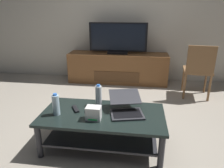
{
  "coord_description": "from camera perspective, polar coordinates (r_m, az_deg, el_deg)",
  "views": [
    {
      "loc": [
        0.31,
        -2.21,
        1.42
      ],
      "look_at": [
        -0.02,
        0.19,
        0.54
      ],
      "focal_mm": 33.11,
      "sensor_mm": 36.0,
      "label": 1
    }
  ],
  "objects": [
    {
      "name": "dining_chair",
      "position": [
        3.65,
        22.77,
        3.98
      ],
      "size": [
        0.49,
        0.49,
        0.9
      ],
      "color": "brown",
      "rests_on": "ground"
    },
    {
      "name": "coffee_table",
      "position": [
        2.25,
        -2.57,
        -10.72
      ],
      "size": [
        1.29,
        0.66,
        0.39
      ],
      "color": "black",
      "rests_on": "ground"
    },
    {
      "name": "router_box",
      "position": [
        2.06,
        -5.11,
        -8.0
      ],
      "size": [
        0.15,
        0.11,
        0.14
      ],
      "color": "white",
      "rests_on": "coffee_table"
    },
    {
      "name": "television",
      "position": [
        4.07,
        1.66,
        12.31
      ],
      "size": [
        1.12,
        0.2,
        0.59
      ],
      "color": "black",
      "rests_on": "media_cabinet"
    },
    {
      "name": "laptop",
      "position": [
        2.19,
        3.89,
        -6.3
      ],
      "size": [
        0.42,
        0.48,
        0.18
      ],
      "color": "#333338",
      "rests_on": "coffee_table"
    },
    {
      "name": "water_bottle_near",
      "position": [
        2.33,
        -3.73,
        -3.15
      ],
      "size": [
        0.07,
        0.07,
        0.25
      ],
      "color": "silver",
      "rests_on": "coffee_table"
    },
    {
      "name": "media_cabinet",
      "position": [
        4.21,
        1.61,
        4.49
      ],
      "size": [
        1.97,
        0.48,
        0.59
      ],
      "color": "brown",
      "rests_on": "ground"
    },
    {
      "name": "cell_phone",
      "position": [
        2.25,
        -5.78,
        -7.28
      ],
      "size": [
        0.13,
        0.16,
        0.01
      ],
      "primitive_type": "cube",
      "rotation": [
        0.0,
        0.0,
        -0.48
      ],
      "color": "black",
      "rests_on": "coffee_table"
    },
    {
      "name": "ground_plane",
      "position": [
        2.64,
        -0.14,
        -12.48
      ],
      "size": [
        7.68,
        7.68,
        0.0
      ],
      "primitive_type": "plane",
      "color": "#9E9384"
    },
    {
      "name": "tv_remote",
      "position": [
        2.29,
        -10.02,
        -6.8
      ],
      "size": [
        0.12,
        0.16,
        0.02
      ],
      "primitive_type": "cube",
      "rotation": [
        0.0,
        0.0,
        0.54
      ],
      "color": "black",
      "rests_on": "coffee_table"
    },
    {
      "name": "water_bottle_far",
      "position": [
        2.2,
        -15.22,
        -5.55
      ],
      "size": [
        0.07,
        0.07,
        0.23
      ],
      "color": "silver",
      "rests_on": "coffee_table"
    },
    {
      "name": "back_wall",
      "position": [
        4.37,
        4.04,
        19.66
      ],
      "size": [
        6.4,
        0.12,
        2.8
      ],
      "primitive_type": "cube",
      "color": "beige",
      "rests_on": "ground"
    }
  ]
}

